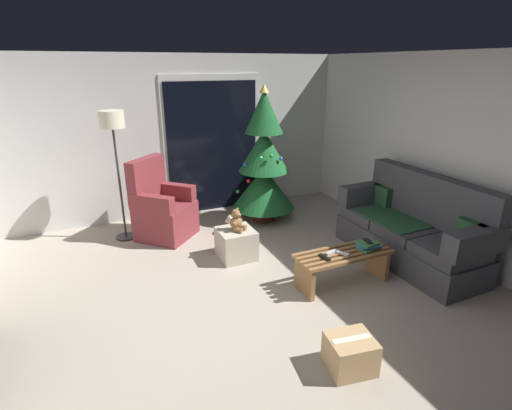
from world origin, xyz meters
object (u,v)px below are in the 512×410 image
object	(u,v)px
christmas_tree	(264,164)
ottoman	(236,244)
remote_white	(342,253)
armchair	(162,210)
book_stack	(368,245)
remote_black	(324,257)
floor_lamp	(113,132)
couch	(413,230)
coffee_table	(343,263)
teddy_bear_chestnut	(237,221)
remote_silver	(331,252)
cell_phone	(368,241)
cardboard_box_taped_mid_floor	(350,354)
teddy_bear_cream_by_tree	(229,226)

from	to	relation	value
christmas_tree	ottoman	bearing A→B (deg)	-129.97
remote_white	armchair	xyz separation A→B (m)	(-1.53, 2.15, -0.00)
book_stack	remote_black	bearing A→B (deg)	179.49
floor_lamp	armchair	bearing A→B (deg)	-17.39
couch	ottoman	distance (m)	2.21
coffee_table	book_stack	size ratio (longest dim) A/B	3.95
remote_white	teddy_bear_chestnut	distance (m)	1.36
book_stack	floor_lamp	bearing A→B (deg)	135.73
couch	christmas_tree	distance (m)	2.33
teddy_bear_chestnut	remote_silver	bearing A→B (deg)	-55.24
couch	floor_lamp	world-z (taller)	floor_lamp
coffee_table	teddy_bear_chestnut	distance (m)	1.38
remote_white	floor_lamp	bearing A→B (deg)	103.04
ottoman	remote_black	bearing A→B (deg)	-62.16
armchair	cell_phone	bearing A→B (deg)	-48.86
coffee_table	book_stack	xyz separation A→B (m)	(0.30, -0.04, 0.17)
book_stack	cell_phone	size ratio (longest dim) A/B	1.94
coffee_table	remote_white	distance (m)	0.15
couch	remote_white	size ratio (longest dim) A/B	12.49
remote_silver	cell_phone	world-z (taller)	cell_phone
book_stack	teddy_bear_chestnut	bearing A→B (deg)	136.26
floor_lamp	cardboard_box_taped_mid_floor	distance (m)	3.90
remote_black	book_stack	world-z (taller)	book_stack
ottoman	cardboard_box_taped_mid_floor	size ratio (longest dim) A/B	1.07
couch	remote_white	bearing A→B (deg)	-171.95
remote_white	armchair	size ratio (longest dim) A/B	0.14
ottoman	armchair	bearing A→B (deg)	124.09
coffee_table	cell_phone	distance (m)	0.38
remote_black	teddy_bear_cream_by_tree	distance (m)	1.89
coffee_table	ottoman	world-z (taller)	coffee_table
coffee_table	floor_lamp	size ratio (longest dim) A/B	0.62
teddy_bear_cream_by_tree	couch	bearing A→B (deg)	-42.18
couch	book_stack	xyz separation A→B (m)	(-0.84, -0.18, 0.03)
remote_silver	couch	bearing A→B (deg)	-98.92
couch	remote_white	xyz separation A→B (m)	(-1.18, -0.17, 0.00)
couch	cardboard_box_taped_mid_floor	world-z (taller)	couch
remote_silver	book_stack	size ratio (longest dim) A/B	0.56
teddy_bear_chestnut	cardboard_box_taped_mid_floor	xyz separation A→B (m)	(0.13, -2.18, -0.36)
remote_black	floor_lamp	bearing A→B (deg)	118.29
couch	teddy_bear_chestnut	distance (m)	2.20
remote_silver	armchair	world-z (taller)	armchair
book_stack	armchair	bearing A→B (deg)	130.86
coffee_table	remote_white	xyz separation A→B (m)	(-0.04, -0.02, 0.14)
couch	armchair	distance (m)	3.36
coffee_table	book_stack	world-z (taller)	book_stack
armchair	christmas_tree	bearing A→B (deg)	-0.62
remote_black	teddy_bear_chestnut	bearing A→B (deg)	108.08
remote_silver	teddy_bear_chestnut	xyz separation A→B (m)	(-0.71, 1.03, 0.10)
coffee_table	armchair	bearing A→B (deg)	126.42
couch	floor_lamp	distance (m)	4.02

